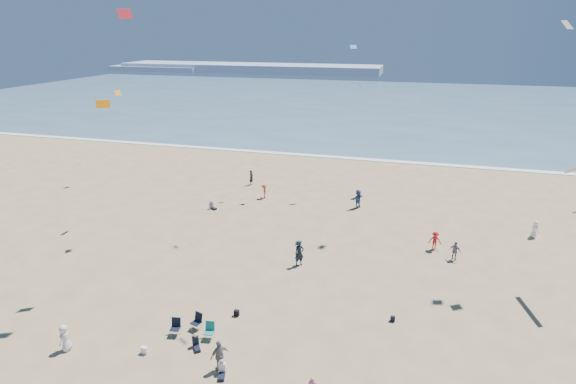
# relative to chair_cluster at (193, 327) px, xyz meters

# --- Properties ---
(ocean) EXTENTS (220.00, 100.00, 0.06)m
(ocean) POSITION_rel_chair_cluster_xyz_m (2.81, 89.81, -0.47)
(ocean) COLOR #476B84
(ocean) RESTS_ON ground
(surf_line) EXTENTS (220.00, 1.20, 0.08)m
(surf_line) POSITION_rel_chair_cluster_xyz_m (2.81, 39.81, -0.46)
(surf_line) COLOR white
(surf_line) RESTS_ON ground
(headland_far) EXTENTS (110.00, 20.00, 3.20)m
(headland_far) POSITION_rel_chair_cluster_xyz_m (-57.19, 164.81, 1.10)
(headland_far) COLOR #7A8EA8
(headland_far) RESTS_ON ground
(headland_near) EXTENTS (40.00, 14.00, 2.00)m
(headland_near) POSITION_rel_chair_cluster_xyz_m (-97.19, 159.81, 0.50)
(headland_near) COLOR #7A8EA8
(headland_near) RESTS_ON ground
(standing_flyers) EXTENTS (28.37, 34.93, 1.94)m
(standing_flyers) POSITION_rel_chair_cluster_xyz_m (5.92, 8.31, 0.35)
(standing_flyers) COLOR white
(standing_flyers) RESTS_ON ground
(seated_group) EXTENTS (23.71, 21.32, 0.84)m
(seated_group) POSITION_rel_chair_cluster_xyz_m (3.86, 2.17, -0.08)
(seated_group) COLOR silver
(seated_group) RESTS_ON ground
(chair_cluster) EXTENTS (2.68, 1.52, 1.00)m
(chair_cluster) POSITION_rel_chair_cluster_xyz_m (0.00, 0.00, 0.00)
(chair_cluster) COLOR black
(chair_cluster) RESTS_ON ground
(white_tote) EXTENTS (0.35, 0.20, 0.40)m
(white_tote) POSITION_rel_chair_cluster_xyz_m (-1.82, -2.16, -0.30)
(white_tote) COLOR white
(white_tote) RESTS_ON ground
(black_backpack) EXTENTS (0.30, 0.22, 0.38)m
(black_backpack) POSITION_rel_chair_cluster_xyz_m (1.70, 2.32, -0.31)
(black_backpack) COLOR black
(black_backpack) RESTS_ON ground
(navy_bag) EXTENTS (0.28, 0.18, 0.34)m
(navy_bag) POSITION_rel_chair_cluster_xyz_m (10.88, 4.30, -0.33)
(navy_bag) COLOR black
(navy_bag) RESTS_ON ground
(kites_aloft) EXTENTS (45.74, 42.14, 27.14)m
(kites_aloft) POSITION_rel_chair_cluster_xyz_m (12.30, 7.41, 14.67)
(kites_aloft) COLOR #1990C6
(kites_aloft) RESTS_ON ground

